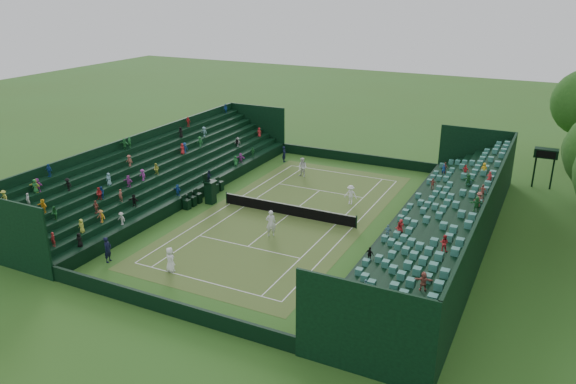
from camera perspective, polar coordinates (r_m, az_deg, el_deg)
The scene contains 18 objects.
ground at distance 45.03m, azimuth 0.00°, elevation -2.39°, with size 160.00×160.00×0.00m, color #325C1D.
court_surface at distance 45.03m, azimuth 0.00°, elevation -2.38°, with size 12.97×26.77×0.01m, color #316923.
perimeter_wall_north at distance 58.69m, azimuth 6.92°, elevation 3.47°, with size 17.17×0.20×1.00m, color black.
perimeter_wall_south at distance 32.88m, azimuth -12.63°, elevation -11.16°, with size 17.17×0.20×1.00m, color black.
perimeter_wall_east at distance 42.07m, azimuth 10.43°, elevation -3.71°, with size 0.20×31.77×1.00m, color black.
perimeter_wall_west at distance 48.95m, azimuth -8.94°, elevation -0.11°, with size 0.20×31.77×1.00m, color black.
north_grandstand at distance 40.86m, azimuth 16.15°, elevation -3.35°, with size 6.60×32.00×4.90m.
south_grandstand at distance 51.03m, azimuth -12.85°, elevation 1.73°, with size 6.60×32.00×4.90m.
tennis_net at distance 44.83m, azimuth 0.00°, elevation -1.77°, with size 11.67×0.10×1.06m.
scoreboard_tower at distance 55.09m, azimuth 24.74°, elevation 3.45°, with size 2.00×1.00×3.70m.
umpire_chair at distance 47.53m, azimuth -7.92°, elevation 0.28°, with size 0.93×0.93×2.93m.
courtside_chairs at distance 48.74m, azimuth -8.53°, elevation -0.23°, with size 0.55×5.52×1.20m.
player_near_west at distance 37.00m, azimuth -11.89°, elevation -6.74°, with size 0.82×0.53×1.67m, color white.
player_near_east at distance 41.07m, azimuth -1.76°, elevation -3.18°, with size 0.74×0.49×2.03m, color silver.
player_far_west at distance 53.81m, azimuth 1.49°, elevation 2.52°, with size 0.90×0.70×1.86m, color white.
player_far_east at distance 47.32m, azimuth 6.38°, elevation -0.27°, with size 1.08×0.62×1.67m, color white.
line_judge_north at distance 58.34m, azimuth -0.39°, elevation 3.86°, with size 0.61×0.40×1.67m, color black.
line_judge_south at distance 39.28m, azimuth -17.85°, elevation -5.59°, with size 0.65×0.42×1.77m, color black.
Camera 1 is at (18.44, -37.20, 17.44)m, focal length 35.00 mm.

